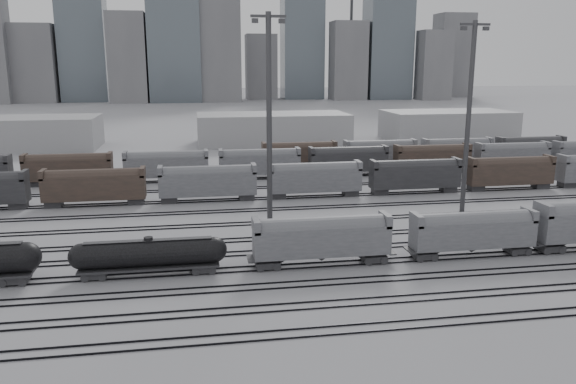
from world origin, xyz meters
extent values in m
plane|color=#B2B2B7|center=(0.00, 0.00, 0.00)|extent=(900.00, 900.00, 0.00)
cube|color=black|center=(0.00, -14.72, 0.08)|extent=(220.00, 0.07, 0.16)
cube|color=black|center=(0.00, -13.28, 0.08)|extent=(220.00, 0.07, 0.16)
cube|color=black|center=(0.00, -9.72, 0.08)|extent=(220.00, 0.07, 0.16)
cube|color=black|center=(0.00, -8.28, 0.08)|extent=(220.00, 0.07, 0.16)
cube|color=black|center=(0.00, -4.72, 0.08)|extent=(220.00, 0.07, 0.16)
cube|color=black|center=(0.00, -3.28, 0.08)|extent=(220.00, 0.07, 0.16)
cube|color=black|center=(0.00, 0.28, 0.08)|extent=(220.00, 0.07, 0.16)
cube|color=black|center=(0.00, 1.72, 0.08)|extent=(220.00, 0.07, 0.16)
cube|color=black|center=(0.00, 5.28, 0.08)|extent=(220.00, 0.07, 0.16)
cube|color=black|center=(0.00, 6.72, 0.08)|extent=(220.00, 0.07, 0.16)
cube|color=black|center=(0.00, 10.28, 0.08)|extent=(220.00, 0.07, 0.16)
cube|color=black|center=(0.00, 11.72, 0.08)|extent=(220.00, 0.07, 0.16)
cube|color=black|center=(0.00, 17.28, 0.08)|extent=(220.00, 0.07, 0.16)
cube|color=black|center=(0.00, 18.72, 0.08)|extent=(220.00, 0.07, 0.16)
cube|color=black|center=(0.00, 24.28, 0.08)|extent=(220.00, 0.07, 0.16)
cube|color=black|center=(0.00, 25.72, 0.08)|extent=(220.00, 0.07, 0.16)
cube|color=black|center=(0.00, 31.28, 0.08)|extent=(220.00, 0.07, 0.16)
cube|color=black|center=(0.00, 32.72, 0.08)|extent=(220.00, 0.07, 0.16)
cube|color=black|center=(0.00, 39.28, 0.08)|extent=(220.00, 0.07, 0.16)
cube|color=black|center=(0.00, 40.72, 0.08)|extent=(220.00, 0.07, 0.16)
cube|color=black|center=(0.00, 47.28, 0.08)|extent=(220.00, 0.07, 0.16)
cube|color=black|center=(0.00, 48.72, 0.08)|extent=(220.00, 0.07, 0.16)
cube|color=black|center=(0.00, 55.28, 0.08)|extent=(220.00, 0.07, 0.16)
cube|color=black|center=(0.00, 56.72, 0.08)|extent=(220.00, 0.07, 0.16)
cube|color=#262629|center=(-28.68, 1.00, 0.55)|extent=(2.61, 2.11, 0.70)
sphere|color=black|center=(-27.42, 1.00, 2.66)|extent=(2.91, 2.91, 2.91)
cube|color=#262629|center=(-21.15, 1.00, 0.50)|extent=(2.34, 1.89, 0.63)
cube|color=#262629|center=(-10.33, 1.00, 0.50)|extent=(2.34, 1.89, 0.63)
cube|color=#262629|center=(-15.74, 1.00, 0.95)|extent=(13.97, 2.43, 0.23)
cylinder|color=black|center=(-15.74, 1.00, 2.39)|extent=(13.07, 2.61, 2.61)
sphere|color=black|center=(-22.28, 1.00, 2.39)|extent=(2.61, 2.61, 2.61)
sphere|color=black|center=(-9.21, 1.00, 2.39)|extent=(2.61, 2.61, 2.61)
cylinder|color=black|center=(-15.74, 1.00, 3.83)|extent=(0.90, 0.90, 0.45)
cube|color=#262629|center=(-15.74, 1.00, 3.74)|extent=(12.62, 0.81, 0.05)
cube|color=#262629|center=(-3.69, 1.00, 0.53)|extent=(2.52, 2.03, 0.68)
cube|color=#262629|center=(7.93, 1.00, 0.53)|extent=(2.52, 2.03, 0.68)
cube|color=slate|center=(2.12, 1.00, 2.81)|extent=(14.52, 2.90, 3.10)
cylinder|color=slate|center=(2.12, 1.00, 3.97)|extent=(13.17, 2.81, 2.81)
cube|color=slate|center=(-4.85, 1.00, 4.74)|extent=(0.68, 2.90, 1.36)
cube|color=slate|center=(9.09, 1.00, 4.74)|extent=(0.68, 2.90, 1.36)
cone|color=#262629|center=(2.12, 1.00, 0.92)|extent=(2.32, 2.32, 0.87)
cube|color=#262629|center=(13.71, 1.00, 0.51)|extent=(2.41, 1.95, 0.65)
cube|color=#262629|center=(24.84, 1.00, 0.51)|extent=(2.41, 1.95, 0.65)
cube|color=slate|center=(19.28, 1.00, 2.69)|extent=(13.91, 2.78, 2.97)
cylinder|color=slate|center=(19.28, 1.00, 3.80)|extent=(12.61, 2.69, 2.69)
cube|color=slate|center=(12.60, 1.00, 4.54)|extent=(0.65, 2.78, 1.30)
cube|color=slate|center=(25.96, 1.00, 4.54)|extent=(0.65, 2.78, 1.30)
cone|color=#262629|center=(19.28, 1.00, 0.88)|extent=(2.23, 2.23, 0.83)
cube|color=#262629|center=(28.86, 1.00, 0.57)|extent=(2.68, 2.17, 0.72)
cube|color=slate|center=(27.62, 1.00, 5.06)|extent=(0.72, 3.10, 1.45)
cylinder|color=#3B3B3E|center=(-1.51, 15.30, 13.57)|extent=(0.69, 0.69, 27.14)
cube|color=#3B3B3E|center=(-1.51, 15.30, 26.60)|extent=(4.34, 0.33, 0.33)
cube|color=#3B3B3E|center=(-3.14, 15.30, 26.05)|extent=(0.76, 0.54, 0.54)
cube|color=#3B3B3E|center=(0.12, 15.30, 26.05)|extent=(0.76, 0.54, 0.54)
cylinder|color=#3B3B3E|center=(27.11, 19.08, 13.37)|extent=(0.68, 0.68, 26.74)
cube|color=#3B3B3E|center=(27.11, 19.08, 26.21)|extent=(4.28, 0.32, 0.32)
cube|color=#3B3B3E|center=(25.51, 19.08, 25.67)|extent=(0.75, 0.53, 0.53)
cube|color=#3B3B3E|center=(28.72, 19.08, 25.67)|extent=(0.75, 0.53, 0.53)
cube|color=#48362E|center=(-26.00, 32.00, 2.80)|extent=(15.00, 3.00, 5.60)
cube|color=slate|center=(-9.00, 32.00, 2.80)|extent=(15.00, 3.00, 5.60)
cube|color=slate|center=(8.00, 32.00, 2.80)|extent=(15.00, 3.00, 5.60)
cube|color=#262629|center=(25.00, 32.00, 2.80)|extent=(15.00, 3.00, 5.60)
cube|color=#48362E|center=(42.00, 32.00, 2.80)|extent=(15.00, 3.00, 5.60)
cube|color=#48362E|center=(-33.00, 48.00, 2.80)|extent=(15.00, 3.00, 5.60)
cube|color=slate|center=(-16.00, 48.00, 2.80)|extent=(15.00, 3.00, 5.60)
cube|color=slate|center=(1.00, 48.00, 2.80)|extent=(15.00, 3.00, 5.60)
cube|color=#262629|center=(18.00, 48.00, 2.80)|extent=(15.00, 3.00, 5.60)
cube|color=#48362E|center=(35.00, 48.00, 2.80)|extent=(15.00, 3.00, 5.60)
cube|color=slate|center=(52.00, 48.00, 2.80)|extent=(15.00, 3.00, 5.60)
cube|color=#48362E|center=(10.00, 56.00, 2.80)|extent=(15.00, 3.00, 5.60)
cube|color=slate|center=(27.00, 56.00, 2.80)|extent=(15.00, 3.00, 5.60)
cube|color=slate|center=(44.00, 56.00, 2.80)|extent=(15.00, 3.00, 5.60)
cube|color=#262629|center=(61.00, 56.00, 2.80)|extent=(15.00, 3.00, 5.60)
cube|color=#9B9B9E|center=(10.00, 95.00, 4.00)|extent=(40.00, 18.00, 8.00)
cube|color=#9B9B9E|center=(60.00, 95.00, 4.00)|extent=(35.00, 18.00, 8.00)
cube|color=gray|center=(-95.00, 280.00, 21.00)|extent=(22.00, 17.60, 42.00)
cube|color=#535C64|center=(-70.00, 280.00, 40.00)|extent=(25.00, 20.00, 80.00)
cube|color=gray|center=(-45.00, 280.00, 24.00)|extent=(20.00, 16.00, 48.00)
cube|color=#535C64|center=(-20.00, 280.00, 47.50)|extent=(28.00, 22.40, 95.00)
cube|color=gray|center=(5.00, 280.00, 30.00)|extent=(22.00, 17.60, 60.00)
cube|color=gray|center=(30.00, 280.00, 19.00)|extent=(18.00, 14.40, 38.00)
cube|color=#535C64|center=(55.00, 280.00, 36.00)|extent=(24.00, 19.20, 72.00)
cube|color=gray|center=(80.00, 280.00, 22.50)|extent=(20.00, 16.00, 45.00)
cube|color=#535C64|center=(105.00, 280.00, 44.00)|extent=(26.00, 20.80, 88.00)
cube|color=gray|center=(130.00, 280.00, 20.00)|extent=(18.00, 14.40, 40.00)
cube|color=gray|center=(155.00, 280.00, 26.00)|extent=(22.00, 17.60, 52.00)
cylinder|color=#3B3B3E|center=(-30.00, 305.00, 50.00)|extent=(1.80, 1.80, 100.00)
cylinder|color=#3B3B3E|center=(90.00, 305.00, 50.00)|extent=(1.80, 1.80, 100.00)
camera|label=1|loc=(-10.75, -54.37, 21.05)|focal=35.00mm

